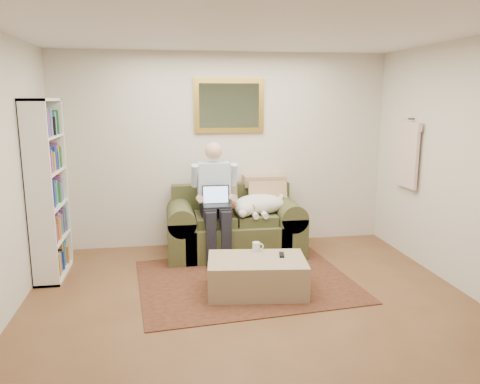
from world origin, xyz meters
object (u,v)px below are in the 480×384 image
object	(u,v)px
ottoman	(257,276)
laptop	(216,200)
sleeping_dog	(259,204)
seated_man	(216,202)
sofa	(234,231)
coffee_mug	(256,247)
bookshelf	(48,190)

from	to	relation	value
ottoman	laptop	bearing A→B (deg)	105.52
sleeping_dog	seated_man	bearing A→B (deg)	-172.87
sofa	coffee_mug	bearing A→B (deg)	-85.71
laptop	sleeping_dog	size ratio (longest dim) A/B	0.47
sleeping_dog	ottoman	size ratio (longest dim) A/B	0.71
seated_man	laptop	size ratio (longest dim) A/B	4.33
seated_man	sleeping_dog	world-z (taller)	seated_man
bookshelf	seated_man	bearing A→B (deg)	8.02
laptop	coffee_mug	xyz separation A→B (m)	(0.34, -0.83, -0.35)
sleeping_dog	bookshelf	xyz separation A→B (m)	(-2.48, -0.34, 0.34)
seated_man	sofa	bearing A→B (deg)	31.45
seated_man	ottoman	size ratio (longest dim) A/B	1.45
seated_man	sleeping_dog	distance (m)	0.58
seated_man	sleeping_dog	size ratio (longest dim) A/B	2.04
seated_man	coffee_mug	distance (m)	1.01
seated_man	sleeping_dog	bearing A→B (deg)	7.13
laptop	ottoman	distance (m)	1.26
sleeping_dog	ottoman	bearing A→B (deg)	-102.64
sofa	sleeping_dog	distance (m)	0.49
ottoman	sleeping_dog	bearing A→B (deg)	77.36
laptop	ottoman	size ratio (longest dim) A/B	0.33
coffee_mug	sofa	bearing A→B (deg)	94.29
laptop	bookshelf	size ratio (longest dim) A/B	0.17
sleeping_dog	ottoman	xyz separation A→B (m)	(-0.27, -1.21, -0.48)
sofa	sleeping_dog	size ratio (longest dim) A/B	2.43
seated_man	laptop	xyz separation A→B (m)	(0.00, -0.07, 0.04)
coffee_mug	bookshelf	distance (m)	2.41
laptop	coffee_mug	world-z (taller)	laptop
sleeping_dog	ottoman	distance (m)	1.33
sofa	ottoman	world-z (taller)	sofa
seated_man	ottoman	bearing A→B (deg)	-75.35
sofa	bookshelf	distance (m)	2.32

